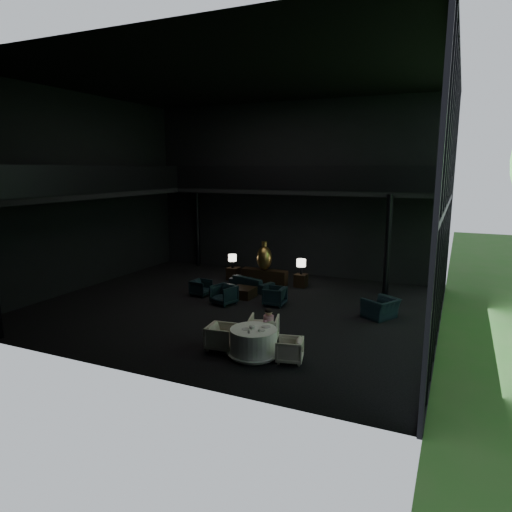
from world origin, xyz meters
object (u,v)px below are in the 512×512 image
at_px(table_lamp_right, 301,263).
at_px(dining_table, 254,344).
at_px(lounge_armchair_east, 275,296).
at_px(dining_chair_west, 222,336).
at_px(bronze_urn, 264,258).
at_px(child, 269,319).
at_px(lounge_armchair_west, 201,288).
at_px(console, 265,277).
at_px(side_table_left, 234,274).
at_px(side_table_right, 301,280).
at_px(table_lamp_left, 232,258).
at_px(window_armchair, 381,305).
at_px(coffee_table, 243,292).
at_px(sofa, 251,281).
at_px(dining_chair_east, 290,350).
at_px(dining_chair_north, 264,326).
at_px(lounge_armchair_south, 224,293).

xyz_separation_m(table_lamp_right, dining_table, (1.17, -7.47, -0.69)).
distance_m(lounge_armchair_east, dining_chair_west, 4.46).
bearing_deg(lounge_armchair_east, dining_chair_west, 0.89).
distance_m(bronze_urn, child, 6.97).
height_order(bronze_urn, lounge_armchair_west, bronze_urn).
distance_m(lounge_armchair_west, dining_table, 6.27).
xyz_separation_m(console, dining_chair_west, (1.77, -7.21, 0.06)).
distance_m(side_table_left, side_table_right, 3.20).
xyz_separation_m(table_lamp_left, window_armchair, (7.00, -2.70, -0.55)).
xyz_separation_m(window_armchair, dining_table, (-2.63, -4.61, -0.13)).
distance_m(window_armchair, coffee_table, 5.37).
distance_m(window_armchair, dining_table, 5.31).
bearing_deg(lounge_armchair_east, window_armchair, 90.27).
height_order(sofa, child, child).
distance_m(side_table_right, child, 6.71).
distance_m(lounge_armchair_west, dining_chair_east, 7.00).
height_order(bronze_urn, table_lamp_left, bronze_urn).
relative_size(side_table_right, window_armchair, 0.52).
bearing_deg(side_table_left, console, -5.46).
bearing_deg(lounge_armchair_west, dining_table, -131.54).
distance_m(bronze_urn, lounge_armchair_east, 3.26).
bearing_deg(side_table_right, coffee_table, -122.24).
bearing_deg(dining_table, window_armchair, 60.32).
bearing_deg(dining_chair_north, dining_chair_east, 124.46).
relative_size(console, dining_chair_east, 3.29).
height_order(side_table_left, window_armchair, window_armchair).
bearing_deg(window_armchair, side_table_left, -82.30).
relative_size(table_lamp_right, coffee_table, 0.76).
relative_size(table_lamp_left, dining_chair_east, 0.99).
xyz_separation_m(bronze_urn, dining_chair_west, (1.77, -7.19, -0.79)).
height_order(coffee_table, dining_chair_north, dining_chair_north).
bearing_deg(table_lamp_left, window_armchair, -21.09).
relative_size(table_lamp_left, side_table_right, 1.12).
xyz_separation_m(table_lamp_left, side_table_right, (3.20, 0.14, -0.73)).
xyz_separation_m(coffee_table, dining_chair_east, (3.75, -4.95, 0.12)).
distance_m(side_table_right, coffee_table, 2.92).
relative_size(bronze_urn, dining_chair_east, 2.00).
height_order(table_lamp_left, side_table_right, table_lamp_left).
distance_m(bronze_urn, dining_table, 7.79).
bearing_deg(lounge_armchair_south, side_table_left, 129.80).
height_order(lounge_armchair_south, dining_chair_east, lounge_armchair_south).
relative_size(bronze_urn, table_lamp_left, 2.02).
bearing_deg(sofa, side_table_left, -21.77).
distance_m(sofa, dining_chair_west, 6.44).
relative_size(side_table_left, lounge_armchair_west, 0.88).
xyz_separation_m(side_table_left, dining_chair_west, (3.37, -7.37, 0.11)).
bearing_deg(lounge_armchair_west, console, -25.56).
bearing_deg(child, window_armchair, -124.36).
height_order(lounge_armchair_west, child, child).
bearing_deg(sofa, bronze_urn, -79.71).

